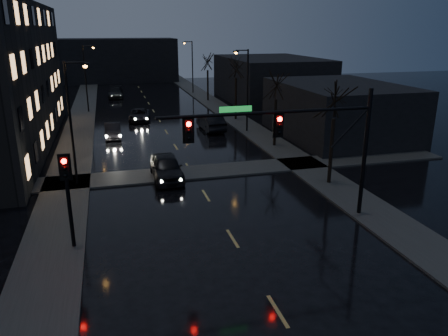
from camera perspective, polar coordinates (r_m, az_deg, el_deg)
sidewalk_left at (r=46.82m, az=-18.43°, el=4.76°), size 3.00×140.00×0.12m
sidewalk_right at (r=48.75m, az=1.98°, el=6.16°), size 3.00×140.00×0.12m
sidewalk_cross at (r=31.26m, az=-4.19°, el=-0.59°), size 40.00×3.00×0.12m
commercial_right_near at (r=42.86m, az=14.66°, el=7.29°), size 10.00×14.00×5.00m
commercial_right_far at (r=63.18m, az=6.06°, el=11.45°), size 12.00×18.00×6.00m
far_block at (r=88.90m, az=-13.74°, el=13.53°), size 22.00×10.00×8.00m
signal_mast at (r=22.31m, az=10.06°, el=4.49°), size 11.11×0.41×7.00m
signal_pole_left at (r=20.94m, az=-19.78°, el=-2.51°), size 0.35×0.41×4.53m
tree_near at (r=28.51m, az=14.41°, el=9.84°), size 3.52×3.52×8.08m
tree_mid_a at (r=37.54m, az=6.89°, el=11.46°), size 3.30×3.30×7.58m
tree_mid_b at (r=48.78m, az=1.60°, el=13.94°), size 3.74×3.74×8.59m
tree_far at (r=62.34m, az=-2.17°, el=14.27°), size 3.43×3.43×7.88m
streetlight_l_near at (r=29.20m, az=-19.08°, el=6.72°), size 1.53×0.28×8.00m
streetlight_l_far at (r=55.94m, az=-17.47°, el=11.76°), size 1.53×0.28×8.00m
streetlight_r_mid at (r=43.00m, az=2.82°, el=10.95°), size 1.53×0.28×8.00m
streetlight_r_far at (r=70.07m, az=-4.33°, el=13.57°), size 1.53×0.28×8.00m
oncoming_car_a at (r=30.03m, az=-7.54°, el=0.10°), size 2.06×4.99×1.69m
oncoming_car_b at (r=42.64m, az=-14.32°, el=4.77°), size 1.51×4.18×1.37m
oncoming_car_c at (r=49.90m, az=-10.98°, el=6.82°), size 2.81×5.04×1.33m
oncoming_car_d at (r=67.84m, az=-13.99°, el=9.56°), size 2.42×5.38×1.53m
lead_car at (r=44.34m, az=-1.74°, el=6.04°), size 2.03×5.27×1.71m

